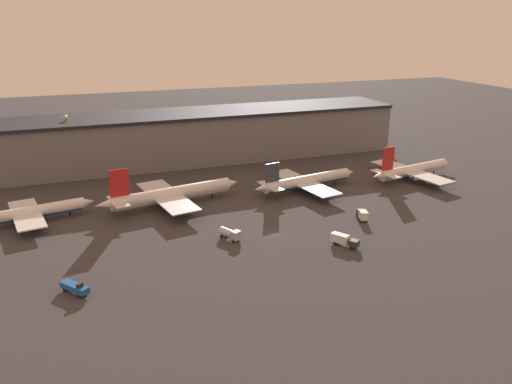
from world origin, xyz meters
name	(u,v)px	position (x,y,z in m)	size (l,w,h in m)	color
ground	(275,234)	(0.00, 0.00, 0.00)	(600.00, 600.00, 0.00)	#383538
terminal_building	(201,136)	(0.00, 82.22, 10.24)	(166.53, 27.70, 20.39)	slate
airplane_0	(30,213)	(-64.04, 32.17, 3.12)	(36.53, 27.17, 11.73)	white
airplane_1	(171,194)	(-22.68, 31.97, 3.77)	(47.72, 34.44, 14.46)	silver
airplane_2	(306,181)	(24.21, 30.80, 3.31)	(41.94, 33.12, 11.80)	silver
airplane_3	(412,170)	(66.95, 29.29, 3.32)	(39.59, 34.90, 13.72)	silver
service_vehicle_0	(75,287)	(-52.73, -14.20, 1.38)	(6.18, 7.16, 2.91)	#195199
service_vehicle_1	(230,233)	(-12.73, 0.95, 1.73)	(5.16, 6.75, 3.05)	#9EA3A8
service_vehicle_2	(362,215)	(28.18, 0.55, 1.75)	(3.57, 5.84, 3.13)	#282D38
service_vehicle_3	(344,240)	(14.19, -13.11, 1.72)	(5.88, 7.51, 3.01)	#282D38
lamp_post_0	(68,136)	(-51.96, 79.96, 14.61)	(1.80, 1.80, 22.66)	slate
lamp_post_1	(304,123)	(46.13, 79.96, 13.00)	(1.80, 1.80, 19.82)	slate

